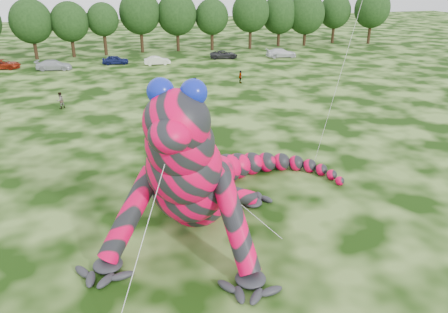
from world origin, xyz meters
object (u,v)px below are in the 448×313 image
(car_2, at_px, (3,64))
(spectator_1, at_px, (60,100))
(tree_11, at_px, (177,22))
(car_7, at_px, (281,53))
(tree_7, at_px, (32,29))
(car_6, at_px, (224,55))
(spectator_5, at_px, (151,125))
(car_4, at_px, (115,60))
(tree_9, at_px, (104,29))
(tree_10, at_px, (140,22))
(tree_13, at_px, (250,20))
(tree_12, at_px, (212,25))
(spectator_3, at_px, (240,77))
(inflatable_gecko, at_px, (200,142))
(tree_16, at_px, (334,19))
(car_5, at_px, (157,61))
(tree_14, at_px, (279,21))
(tree_15, at_px, (306,20))
(tree_17, at_px, (371,17))
(car_3, at_px, (54,65))
(tree_8, at_px, (71,30))
(spectator_2, at_px, (195,84))

(car_2, distance_m, spectator_1, 25.46)
(tree_11, relative_size, car_7, 1.98)
(tree_7, height_order, car_6, tree_7)
(car_6, bearing_deg, spectator_5, 161.85)
(car_4, bearing_deg, tree_9, 12.60)
(tree_10, bearing_deg, tree_11, -3.44)
(tree_13, xyz_separation_m, car_7, (2.14, -9.94, -4.32))
(tree_12, bearing_deg, tree_10, 176.20)
(tree_12, height_order, car_2, tree_12)
(car_2, xyz_separation_m, car_6, (33.71, -0.68, -0.05))
(car_4, relative_size, spectator_5, 2.26)
(car_7, height_order, spectator_3, spectator_3)
(car_4, bearing_deg, inflatable_gecko, -171.67)
(tree_16, bearing_deg, spectator_3, -135.49)
(car_7, xyz_separation_m, spectator_1, (-33.80, -21.31, 0.13))
(car_6, relative_size, spectator_1, 2.62)
(car_5, bearing_deg, car_6, -76.79)
(car_7, bearing_deg, tree_14, -16.22)
(inflatable_gecko, distance_m, tree_15, 66.26)
(tree_7, distance_m, tree_14, 43.58)
(tree_14, xyz_separation_m, car_6, (-13.73, -9.88, -4.07))
(spectator_5, bearing_deg, car_6, 9.39)
(tree_11, height_order, spectator_1, tree_11)
(tree_12, distance_m, tree_17, 31.96)
(car_2, distance_m, spectator_5, 38.42)
(tree_13, relative_size, spectator_3, 6.23)
(tree_10, height_order, spectator_1, tree_10)
(car_5, height_order, spectator_1, spectator_1)
(tree_13, relative_size, car_4, 2.53)
(car_5, bearing_deg, tree_15, -68.13)
(tree_11, bearing_deg, tree_14, 1.54)
(car_3, bearing_deg, tree_16, -67.74)
(car_3, bearing_deg, car_5, -82.31)
(tree_8, distance_m, tree_10, 11.75)
(tree_14, bearing_deg, tree_11, -178.46)
(car_5, distance_m, spectator_3, 17.28)
(tree_10, xyz_separation_m, spectator_5, (-3.72, -43.19, -4.37))
(inflatable_gecko, distance_m, car_6, 50.57)
(spectator_5, bearing_deg, spectator_1, 73.04)
(tree_12, relative_size, car_2, 1.81)
(car_2, relative_size, spectator_5, 2.80)
(tree_13, height_order, car_5, tree_13)
(car_6, bearing_deg, tree_16, -60.23)
(spectator_2, bearing_deg, car_2, -45.72)
(tree_8, bearing_deg, spectator_5, -79.25)
(tree_12, relative_size, spectator_1, 5.16)
(tree_8, bearing_deg, inflatable_gecko, -80.86)
(spectator_3, bearing_deg, tree_10, 23.95)
(tree_15, distance_m, car_6, 21.18)
(car_4, relative_size, spectator_3, 2.47)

